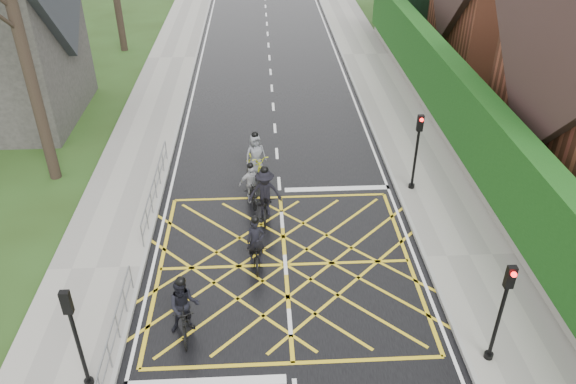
{
  "coord_description": "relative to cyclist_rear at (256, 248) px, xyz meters",
  "views": [
    {
      "loc": [
        -0.66,
        -13.96,
        11.66
      ],
      "look_at": [
        0.21,
        2.32,
        1.3
      ],
      "focal_mm": 35.0,
      "sensor_mm": 36.0,
      "label": 1
    }
  ],
  "objects": [
    {
      "name": "ground",
      "position": [
        0.93,
        -0.18,
        -0.57
      ],
      "size": [
        120.0,
        120.0,
        0.0
      ],
      "primitive_type": "plane",
      "color": "#1F3210",
      "rests_on": "ground"
    },
    {
      "name": "road",
      "position": [
        0.93,
        -0.18,
        -0.57
      ],
      "size": [
        9.0,
        80.0,
        0.01
      ],
      "primitive_type": "cube",
      "color": "black",
      "rests_on": "ground"
    },
    {
      "name": "sidewalk_right",
      "position": [
        6.93,
        -0.18,
        -0.5
      ],
      "size": [
        3.0,
        80.0,
        0.15
      ],
      "primitive_type": "cube",
      "color": "gray",
      "rests_on": "ground"
    },
    {
      "name": "sidewalk_left",
      "position": [
        -5.07,
        -0.18,
        -0.5
      ],
      "size": [
        3.0,
        80.0,
        0.15
      ],
      "primitive_type": "cube",
      "color": "gray",
      "rests_on": "ground"
    },
    {
      "name": "stone_wall",
      "position": [
        8.68,
        5.82,
        -0.22
      ],
      "size": [
        0.5,
        38.0,
        0.7
      ],
      "primitive_type": "cube",
      "color": "slate",
      "rests_on": "ground"
    },
    {
      "name": "hedge",
      "position": [
        8.68,
        5.82,
        1.53
      ],
      "size": [
        0.9,
        38.0,
        2.8
      ],
      "primitive_type": "cube",
      "color": "#123C10",
      "rests_on": "stone_wall"
    },
    {
      "name": "railing_south",
      "position": [
        -3.72,
        -3.68,
        0.21
      ],
      "size": [
        0.05,
        5.04,
        1.03
      ],
      "color": "slate",
      "rests_on": "ground"
    },
    {
      "name": "railing_north",
      "position": [
        -3.72,
        3.82,
        0.21
      ],
      "size": [
        0.05,
        6.04,
        1.03
      ],
      "color": "slate",
      "rests_on": "ground"
    },
    {
      "name": "traffic_light_ne",
      "position": [
        6.03,
        4.01,
        1.09
      ],
      "size": [
        0.24,
        0.31,
        3.21
      ],
      "rotation": [
        0.0,
        0.0,
        3.14
      ],
      "color": "black",
      "rests_on": "ground"
    },
    {
      "name": "traffic_light_se",
      "position": [
        6.03,
        -4.39,
        1.09
      ],
      "size": [
        0.24,
        0.31,
        3.21
      ],
      "rotation": [
        0.0,
        0.0,
        3.14
      ],
      "color": "black",
      "rests_on": "ground"
    },
    {
      "name": "traffic_light_sw",
      "position": [
        -4.17,
        -4.68,
        1.09
      ],
      "size": [
        0.24,
        0.31,
        3.21
      ],
      "color": "black",
      "rests_on": "ground"
    },
    {
      "name": "cyclist_rear",
      "position": [
        0.0,
        0.0,
        0.0
      ],
      "size": [
        0.75,
        1.85,
        1.77
      ],
      "rotation": [
        0.0,
        0.0,
        0.06
      ],
      "color": "black",
      "rests_on": "ground"
    },
    {
      "name": "cyclist_back",
      "position": [
        -1.96,
        -2.88,
        0.15
      ],
      "size": [
        0.92,
        1.95,
        1.91
      ],
      "rotation": [
        0.0,
        0.0,
        0.11
      ],
      "color": "black",
      "rests_on": "ground"
    },
    {
      "name": "cyclist_mid",
      "position": [
        0.34,
        2.67,
        0.16
      ],
      "size": [
        1.21,
        2.08,
        2.01
      ],
      "rotation": [
        0.0,
        0.0,
        -0.02
      ],
      "color": "black",
      "rests_on": "ground"
    },
    {
      "name": "cyclist_front",
      "position": [
        -0.16,
        3.57,
        0.04
      ],
      "size": [
        0.95,
        1.71,
        1.66
      ],
      "rotation": [
        0.0,
        0.0,
        0.22
      ],
      "color": "black",
      "rests_on": "ground"
    },
    {
      "name": "cyclist_lead",
      "position": [
        0.02,
        5.64,
        0.08
      ],
      "size": [
        1.32,
        2.05,
        1.89
      ],
      "rotation": [
        0.0,
        0.0,
        0.36
      ],
      "color": "#B6BD17",
      "rests_on": "ground"
    }
  ]
}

